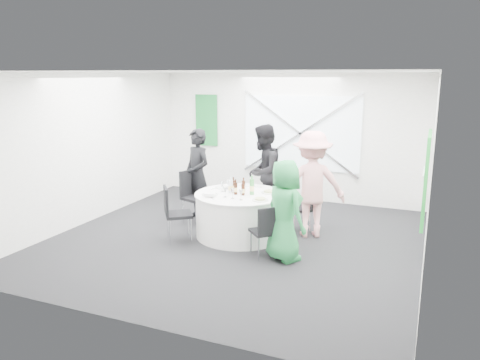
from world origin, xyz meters
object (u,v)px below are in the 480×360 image
at_px(person_man_back_left, 197,175).
at_px(person_woman_green, 285,211).
at_px(chair_back_left, 193,192).
at_px(green_water_bottle, 252,187).
at_px(person_woman_pink, 312,184).
at_px(chair_front_left, 173,209).
at_px(banquet_table, 240,215).
at_px(person_man_back, 263,172).
at_px(chair_back, 271,194).
at_px(clear_water_bottle, 231,187).
at_px(chair_front_right, 266,228).
at_px(chair_back_right, 303,204).

xyz_separation_m(person_man_back_left, person_woman_green, (2.16, -1.33, -0.11)).
distance_m(chair_back_left, green_water_bottle, 1.43).
height_order(person_man_back_left, person_woman_pink, person_woman_pink).
distance_m(chair_back_left, chair_front_left, 1.11).
relative_size(chair_back_left, chair_front_left, 1.04).
bearing_deg(chair_back_left, green_water_bottle, -86.24).
xyz_separation_m(chair_back_left, person_woman_pink, (2.26, 0.09, 0.34)).
bearing_deg(banquet_table, person_man_back, 89.12).
relative_size(banquet_table, chair_back, 1.74).
xyz_separation_m(person_man_back_left, person_man_back, (1.15, 0.51, 0.04)).
height_order(person_man_back_left, green_water_bottle, person_man_back_left).
bearing_deg(person_woman_pink, clear_water_bottle, -2.19).
bearing_deg(chair_front_right, chair_back_left, -75.97).
height_order(chair_back_right, person_woman_pink, person_woman_pink).
bearing_deg(chair_back_right, clear_water_bottle, -93.92).
relative_size(banquet_table, person_man_back_left, 0.89).
height_order(person_woman_green, green_water_bottle, person_woman_green).
bearing_deg(person_man_back_left, banquet_table, 0.00).
relative_size(chair_back_right, clear_water_bottle, 2.91).
height_order(person_woman_green, clear_water_bottle, person_woman_green).
relative_size(chair_back, person_man_back_left, 0.51).
distance_m(banquet_table, person_woman_pink, 1.34).
xyz_separation_m(chair_back_left, person_man_back, (1.15, 0.71, 0.34)).
xyz_separation_m(chair_front_left, person_woman_green, (1.95, -0.04, 0.21)).
xyz_separation_m(person_man_back, green_water_bottle, (0.19, -1.09, -0.03)).
xyz_separation_m(chair_back_left, clear_water_bottle, (0.96, -0.42, 0.29)).
distance_m(chair_back, person_woman_pink, 1.17).
bearing_deg(chair_back, person_woman_green, -55.07).
distance_m(banquet_table, person_man_back_left, 1.38).
relative_size(person_woman_pink, clear_water_bottle, 6.47).
bearing_deg(chair_back_right, banquet_table, -90.00).
bearing_deg(chair_back, chair_back_left, -142.55).
bearing_deg(chair_front_right, person_woman_pink, -149.43).
bearing_deg(green_water_bottle, chair_front_right, -56.19).
height_order(person_man_back_left, person_man_back, person_man_back).
relative_size(banquet_table, chair_back_left, 1.57).
bearing_deg(chair_front_left, clear_water_bottle, -84.99).
xyz_separation_m(chair_back_right, chair_front_left, (-1.85, -1.40, 0.08)).
bearing_deg(chair_back_left, person_woman_green, -98.05).
xyz_separation_m(chair_back, person_woman_green, (0.83, -1.81, 0.25)).
relative_size(chair_back_right, person_man_back, 0.45).
distance_m(person_man_back, clear_water_bottle, 1.15).
relative_size(chair_front_right, clear_water_bottle, 2.92).
bearing_deg(chair_back_left, banquet_table, -90.00).
bearing_deg(chair_back_left, person_woman_pink, -68.17).
height_order(chair_back_left, person_woman_pink, person_woman_pink).
distance_m(chair_back_left, clear_water_bottle, 1.09).
relative_size(banquet_table, chair_front_left, 1.64).
xyz_separation_m(person_man_back_left, clear_water_bottle, (0.97, -0.62, -0.01)).
height_order(green_water_bottle, clear_water_bottle, green_water_bottle).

